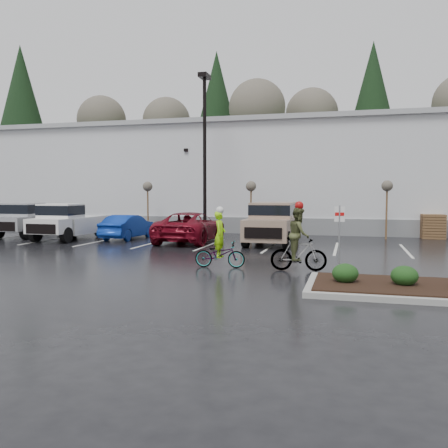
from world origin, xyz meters
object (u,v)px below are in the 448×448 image
(car_blue, at_px, (128,227))
(suv_tan, at_px, (272,223))
(pallet_stack_a, at_px, (433,226))
(cyclist_olive, at_px, (299,246))
(cyclist_hivis, at_px, (220,248))
(car_red, at_px, (191,227))
(pickup_silver, at_px, (33,219))
(sapling_mid, at_px, (251,189))
(sapling_west, at_px, (148,189))
(lamppost, at_px, (205,137))
(fire_lane_sign, at_px, (339,233))
(pickup_white, at_px, (71,221))
(sapling_east, at_px, (387,189))

(car_blue, height_order, suv_tan, suv_tan)
(pallet_stack_a, xyz_separation_m, cyclist_olive, (-6.01, -12.50, 0.16))
(cyclist_hivis, bearing_deg, car_red, 21.19)
(pickup_silver, height_order, cyclist_hivis, cyclist_hivis)
(suv_tan, distance_m, cyclist_olive, 8.03)
(car_red, bearing_deg, cyclist_olive, 129.12)
(sapling_mid, relative_size, cyclist_hivis, 1.53)
(sapling_west, relative_size, car_blue, 0.79)
(cyclist_olive, bearing_deg, pallet_stack_a, -31.72)
(sapling_west, bearing_deg, lamppost, -14.04)
(sapling_mid, relative_size, fire_lane_sign, 1.45)
(cyclist_olive, bearing_deg, car_red, 34.18)
(pickup_silver, distance_m, cyclist_olive, 18.13)
(pickup_white, bearing_deg, pickup_silver, 163.16)
(pickup_silver, bearing_deg, sapling_mid, 15.44)
(sapling_mid, relative_size, pickup_white, 0.62)
(pickup_silver, xyz_separation_m, cyclist_olive, (16.21, -8.13, -0.14))
(lamppost, bearing_deg, cyclist_hivis, -70.08)
(lamppost, distance_m, pickup_silver, 11.06)
(suv_tan, xyz_separation_m, cyclist_hivis, (-0.55, -7.74, -0.37))
(pickup_silver, xyz_separation_m, car_red, (9.89, -0.65, -0.21))
(sapling_west, height_order, car_blue, sapling_west)
(sapling_mid, height_order, pallet_stack_a, sapling_mid)
(suv_tan, bearing_deg, car_blue, 177.73)
(car_blue, bearing_deg, sapling_west, -81.42)
(lamppost, relative_size, pickup_silver, 1.77)
(sapling_west, relative_size, fire_lane_sign, 1.45)
(car_red, height_order, cyclist_olive, cyclist_olive)
(car_blue, bearing_deg, suv_tan, -179.74)
(pallet_stack_a, xyz_separation_m, cyclist_hivis, (-8.69, -12.50, -0.02))
(pallet_stack_a, xyz_separation_m, car_blue, (-16.13, -4.45, -0.01))
(car_red, xyz_separation_m, cyclist_olive, (6.31, -7.47, 0.07))
(pickup_silver, height_order, car_red, pickup_silver)
(pickup_white, distance_m, cyclist_olive, 14.97)
(car_blue, relative_size, car_red, 0.73)
(lamppost, bearing_deg, pallet_stack_a, 9.09)
(car_blue, bearing_deg, cyclist_olive, 144.01)
(pickup_white, xyz_separation_m, cyclist_hivis, (10.44, -7.19, -0.32))
(sapling_west, height_order, pickup_white, sapling_west)
(pickup_white, distance_m, car_blue, 3.14)
(fire_lane_sign, distance_m, cyclist_hivis, 4.27)
(sapling_west, distance_m, car_blue, 4.03)
(sapling_mid, height_order, sapling_east, same)
(car_blue, bearing_deg, sapling_east, -163.29)
(sapling_west, height_order, sapling_mid, same)
(pallet_stack_a, distance_m, car_red, 13.32)
(car_red, bearing_deg, sapling_west, -45.09)
(fire_lane_sign, xyz_separation_m, pickup_silver, (-17.52, 9.43, -0.43))
(pickup_white, bearing_deg, cyclist_hivis, -34.55)
(pallet_stack_a, height_order, pickup_white, pickup_white)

